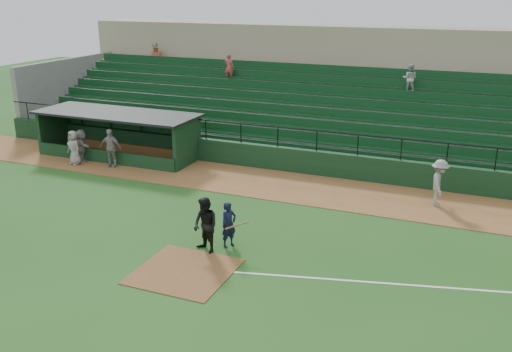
% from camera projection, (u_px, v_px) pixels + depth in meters
% --- Properties ---
extents(ground, '(90.00, 90.00, 0.00)m').
position_uv_depth(ground, '(199.00, 259.00, 18.98)').
color(ground, '#214E19').
rests_on(ground, ground).
extents(warning_track, '(40.00, 4.00, 0.03)m').
position_uv_depth(warning_track, '(281.00, 185.00, 25.98)').
color(warning_track, brown).
rests_on(warning_track, ground).
extents(home_plate_dirt, '(3.00, 3.00, 0.03)m').
position_uv_depth(home_plate_dirt, '(184.00, 271.00, 18.10)').
color(home_plate_dirt, brown).
rests_on(home_plate_dirt, ground).
extents(foul_line, '(17.49, 4.44, 0.01)m').
position_uv_depth(foul_line, '(450.00, 288.00, 17.11)').
color(foul_line, white).
rests_on(foul_line, ground).
extents(stadium_structure, '(38.00, 13.08, 6.40)m').
position_uv_depth(stadium_structure, '(332.00, 104.00, 32.65)').
color(stadium_structure, black).
rests_on(stadium_structure, ground).
extents(dugout, '(8.90, 3.20, 2.42)m').
position_uv_depth(dugout, '(123.00, 131.00, 30.48)').
color(dugout, black).
rests_on(dugout, ground).
extents(batter_at_plate, '(1.11, 0.73, 1.66)m').
position_uv_depth(batter_at_plate, '(229.00, 225.00, 19.63)').
color(batter_at_plate, black).
rests_on(batter_at_plate, ground).
extents(umpire, '(1.19, 1.09, 1.97)m').
position_uv_depth(umpire, '(205.00, 226.00, 19.17)').
color(umpire, black).
rests_on(umpire, ground).
extents(runner, '(0.89, 1.36, 1.97)m').
position_uv_depth(runner, '(439.00, 183.00, 23.28)').
color(runner, gray).
rests_on(runner, warning_track).
extents(dugout_player_a, '(1.22, 0.66, 1.98)m').
position_uv_depth(dugout_player_a, '(110.00, 148.00, 28.35)').
color(dugout_player_a, gray).
rests_on(dugout_player_a, warning_track).
extents(dugout_player_b, '(0.99, 0.79, 1.78)m').
position_uv_depth(dugout_player_b, '(74.00, 148.00, 28.77)').
color(dugout_player_b, gray).
rests_on(dugout_player_b, warning_track).
extents(dugout_player_c, '(1.51, 1.39, 1.68)m').
position_uv_depth(dugout_player_c, '(82.00, 145.00, 29.44)').
color(dugout_player_c, '#98948F').
rests_on(dugout_player_c, warning_track).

